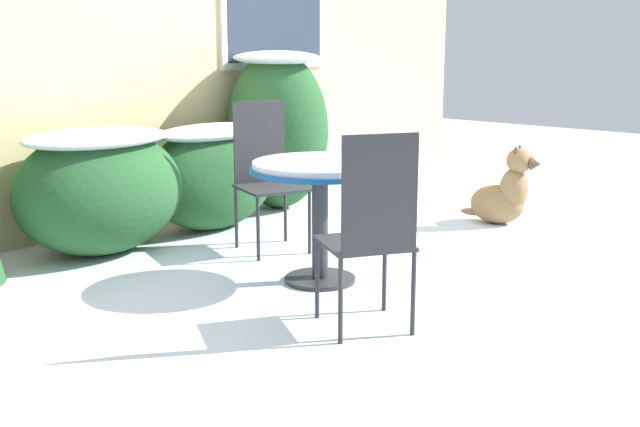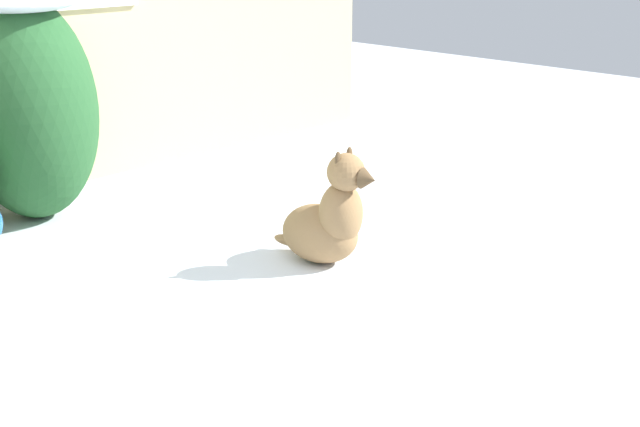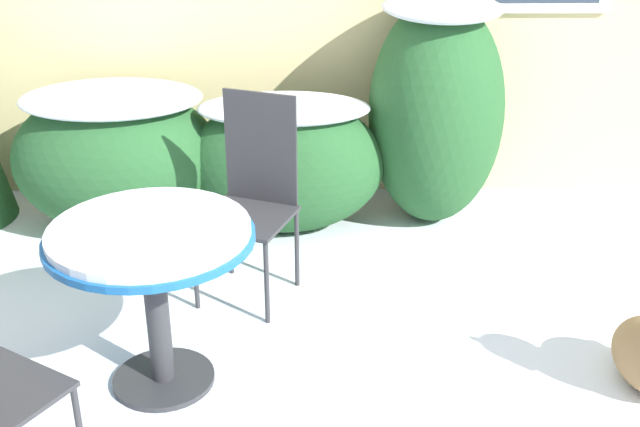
{
  "view_description": "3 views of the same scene",
  "coord_description": "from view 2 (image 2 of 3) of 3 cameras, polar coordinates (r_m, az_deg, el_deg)",
  "views": [
    {
      "loc": [
        -4.24,
        -2.99,
        1.48
      ],
      "look_at": [
        -0.68,
        0.08,
        0.42
      ],
      "focal_mm": 45.0,
      "sensor_mm": 36.0,
      "label": 1
    },
    {
      "loc": [
        -1.4,
        -2.75,
        1.66
      ],
      "look_at": [
        1.4,
        0.01,
        0.26
      ],
      "focal_mm": 45.0,
      "sensor_mm": 36.0,
      "label": 2
    },
    {
      "loc": [
        -0.05,
        -2.77,
        2.12
      ],
      "look_at": [
        0.0,
        0.6,
        0.55
      ],
      "focal_mm": 45.0,
      "sensor_mm": 36.0,
      "label": 3
    }
  ],
  "objects": [
    {
      "name": "ground_plane",
      "position": [
        3.51,
        -16.41,
        -9.62
      ],
      "size": [
        16.0,
        16.0,
        0.0
      ],
      "primitive_type": "plane",
      "color": "silver"
    },
    {
      "name": "shrub_right",
      "position": [
        5.05,
        -20.2,
        7.46
      ],
      "size": [
        0.79,
        0.93,
        1.34
      ],
      "color": "#235128",
      "rests_on": "ground_plane"
    },
    {
      "name": "dog",
      "position": [
        4.16,
        0.6,
        -0.56
      ],
      "size": [
        0.4,
        0.63,
        0.63
      ],
      "rotation": [
        0.0,
        0.0,
        0.19
      ],
      "color": "#937047",
      "rests_on": "ground_plane"
    }
  ]
}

